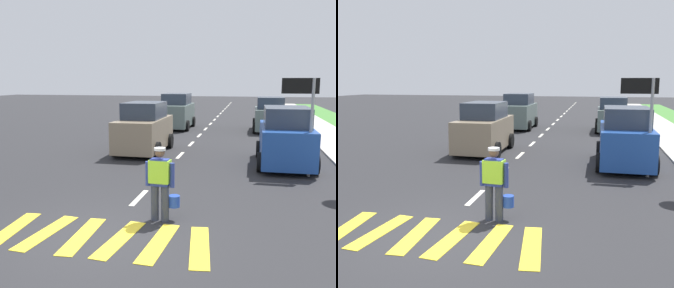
{
  "view_description": "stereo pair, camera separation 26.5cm",
  "coord_description": "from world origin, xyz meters",
  "views": [
    {
      "loc": [
        2.87,
        -6.75,
        3.13
      ],
      "look_at": [
        0.28,
        5.03,
        1.1
      ],
      "focal_mm": 40.68,
      "sensor_mm": 36.0,
      "label": 1
    },
    {
      "loc": [
        3.13,
        -6.69,
        3.13
      ],
      "look_at": [
        0.28,
        5.03,
        1.1
      ],
      "focal_mm": 40.68,
      "sensor_mm": 36.0,
      "label": 2
    }
  ],
  "objects": [
    {
      "name": "lane_direction_sign",
      "position": [
        4.54,
        6.17,
        2.41
      ],
      "size": [
        1.16,
        0.11,
        3.2
      ],
      "color": "gray",
      "rests_on": "ground"
    },
    {
      "name": "car_oncoming_second",
      "position": [
        -1.93,
        17.7,
        1.06
      ],
      "size": [
        2.07,
        4.08,
        2.28
      ],
      "color": "slate",
      "rests_on": "ground"
    },
    {
      "name": "lane_center_line",
      "position": [
        0.0,
        25.2,
        0.0
      ],
      "size": [
        0.14,
        46.4,
        0.01
      ],
      "color": "silver",
      "rests_on": "ground"
    },
    {
      "name": "crosswalk_stripes",
      "position": [
        0.0,
        0.03,
        0.01
      ],
      "size": [
        4.56,
        1.93,
        0.01
      ],
      "color": "yellow",
      "rests_on": "ground"
    },
    {
      "name": "car_parked_curbside",
      "position": [
        4.13,
        7.72,
        1.01
      ],
      "size": [
        2.03,
        4.12,
        2.17
      ],
      "color": "#1E4799",
      "rests_on": "ground"
    },
    {
      "name": "car_oncoming_lead",
      "position": [
        -1.69,
        9.16,
        1.02
      ],
      "size": [
        2.0,
        3.99,
        2.19
      ],
      "color": "gray",
      "rests_on": "ground"
    },
    {
      "name": "ground_plane",
      "position": [
        0.0,
        21.0,
        0.0
      ],
      "size": [
        96.0,
        96.0,
        0.0
      ],
      "primitive_type": "plane",
      "color": "#28282B"
    },
    {
      "name": "car_parked_far",
      "position": [
        3.98,
        17.48,
        0.98
      ],
      "size": [
        2.01,
        3.98,
        2.12
      ],
      "color": "slate",
      "rests_on": "ground"
    },
    {
      "name": "road_worker",
      "position": [
        0.97,
        1.2,
        0.93
      ],
      "size": [
        0.77,
        0.36,
        1.67
      ],
      "color": "#383D4C",
      "rests_on": "ground"
    }
  ]
}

